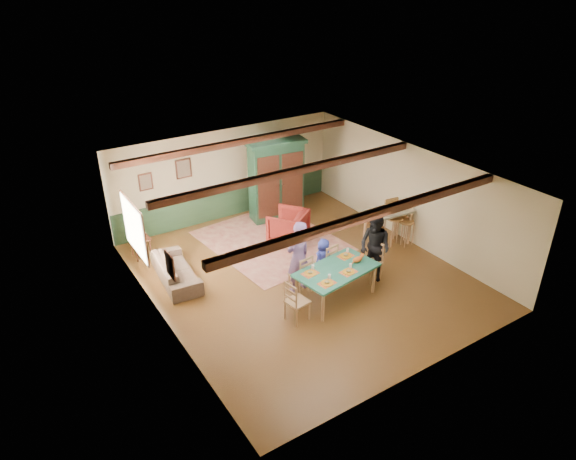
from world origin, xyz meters
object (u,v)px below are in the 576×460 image
counter_table (387,227)px  dining_chair_end_left (297,300)px  cat (358,259)px  bar_stool_left (394,223)px  dining_chair_far_left (300,273)px  sofa (176,270)px  end_table (141,247)px  armchair (288,226)px  person_woman (375,247)px  bar_stool_right (406,226)px  table_lamp (138,229)px  person_child (323,259)px  armoire (276,180)px  dining_chair_far_right (326,261)px  dining_table (336,284)px  dining_chair_end_right (371,262)px  person_man (298,257)px

counter_table → dining_chair_end_left: bearing=-159.5°
cat → bar_stool_left: bearing=19.5°
dining_chair_far_left → sofa: size_ratio=0.51×
dining_chair_end_left → end_table: size_ratio=1.77×
dining_chair_end_left → armchair: 3.57m
person_woman → bar_stool_right: size_ratio=1.54×
bar_stool_right → table_lamp: bearing=148.4°
person_child → sofa: (-3.08, 1.81, -0.24)m
sofa → end_table: sofa is taller
dining_chair_far_left → end_table: dining_chair_far_left is taller
armoire → bar_stool_left: 3.65m
dining_chair_far_right → bar_stool_right: (2.85, 0.21, 0.06)m
person_woman → sofa: 4.81m
counter_table → cat: bearing=-148.8°
cat → armoire: armoire is taller
armchair → bar_stool_left: (2.32, -1.70, 0.19)m
counter_table → bar_stool_right: (0.42, -0.27, 0.05)m
dining_chair_far_left → cat: (1.10, -0.69, 0.38)m
dining_table → dining_chair_end_left: 1.20m
dining_table → dining_chair_far_left: 0.86m
dining_chair_end_right → person_child: 1.14m
dining_chair_end_left → dining_chair_end_right: bearing=-90.0°
person_man → bar_stool_left: person_man is taller
person_man → cat: (1.12, -0.78, -0.02)m
cat → armoire: bearing=74.8°
person_woman → armoire: armoire is taller
person_child → dining_table: bearing=63.4°
dining_chair_end_left → bar_stool_right: size_ratio=0.89×
end_table → table_lamp: table_lamp is taller
armoire → counter_table: (1.65, -3.06, -0.69)m
dining_chair_end_left → armchair: size_ratio=1.02×
dining_table → cat: bearing=-1.6°
dining_chair_far_left → dining_chair_end_left: size_ratio=1.00×
table_lamp → dining_chair_end_left: bearing=-66.3°
armoire → sofa: (-3.87, -1.65, -0.92)m
dining_chair_far_right → sofa: bearing=-40.1°
dining_chair_far_right → sofa: (-3.09, 1.89, -0.21)m
cat → counter_table: (2.15, 1.30, -0.36)m
person_man → person_child: size_ratio=1.72×
cat → dining_chair_end_right: bearing=9.5°
dining_chair_far_left → person_child: 0.84m
sofa → armchair: bearing=-80.7°
table_lamp → bar_stool_left: 6.75m
armchair → sofa: (-3.38, -0.23, -0.16)m
dining_table → cat: (0.58, -0.02, 0.48)m
dining_chair_far_right → end_table: dining_chair_far_right is taller
counter_table → dining_chair_end_right: bearing=-144.5°
sofa → dining_chair_far_left: bearing=-126.3°
dining_chair_far_left → bar_stool_right: (3.67, 0.34, 0.06)m
person_man → end_table: person_man is taller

